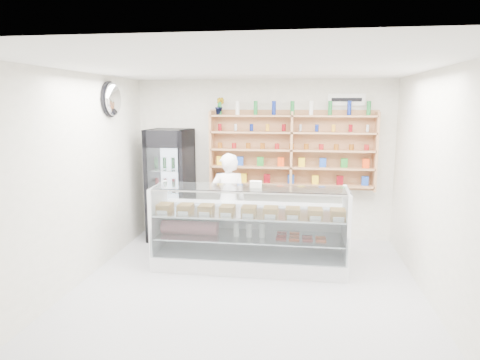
# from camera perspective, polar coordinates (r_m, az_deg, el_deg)

# --- Properties ---
(room) EXTENTS (5.00, 5.00, 5.00)m
(room) POSITION_cam_1_polar(r_m,az_deg,el_deg) (5.16, 0.71, -0.88)
(room) COLOR #A4A4A9
(room) RESTS_ON ground
(display_counter) EXTENTS (2.79, 0.83, 1.21)m
(display_counter) POSITION_cam_1_polar(r_m,az_deg,el_deg) (6.35, 1.28, -8.64)
(display_counter) COLOR white
(display_counter) RESTS_ON floor
(shop_worker) EXTENTS (0.67, 0.53, 1.61)m
(shop_worker) POSITION_cam_1_polar(r_m,az_deg,el_deg) (6.94, -1.60, -3.00)
(shop_worker) COLOR white
(shop_worker) RESTS_ON floor
(drinks_cooler) EXTENTS (0.75, 0.74, 1.95)m
(drinks_cooler) POSITION_cam_1_polar(r_m,az_deg,el_deg) (7.59, -9.24, -0.65)
(drinks_cooler) COLOR black
(drinks_cooler) RESTS_ON floor
(wall_shelving) EXTENTS (2.84, 0.28, 1.33)m
(wall_shelving) POSITION_cam_1_polar(r_m,az_deg,el_deg) (7.41, 6.88, 3.95)
(wall_shelving) COLOR tan
(wall_shelving) RESTS_ON back_wall
(potted_plant) EXTENTS (0.18, 0.16, 0.30)m
(potted_plant) POSITION_cam_1_polar(r_m,az_deg,el_deg) (7.50, -2.73, 9.82)
(potted_plant) COLOR #1E6626
(potted_plant) RESTS_ON wall_shelving
(security_mirror) EXTENTS (0.15, 0.50, 0.50)m
(security_mirror) POSITION_cam_1_polar(r_m,az_deg,el_deg) (6.83, -16.57, 10.28)
(security_mirror) COLOR silver
(security_mirror) RESTS_ON left_wall
(wall_sign) EXTENTS (0.62, 0.03, 0.20)m
(wall_sign) POSITION_cam_1_polar(r_m,az_deg,el_deg) (7.53, 14.02, 10.35)
(wall_sign) COLOR white
(wall_sign) RESTS_ON back_wall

